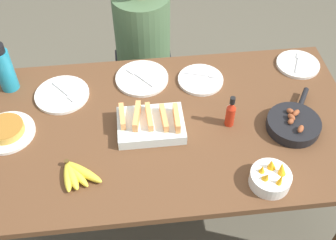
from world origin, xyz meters
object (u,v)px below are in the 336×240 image
object	(u,v)px
banana_bunch	(76,174)
frittata_plate_center	(6,131)
empty_plate_far_right	(298,64)
fruit_bowl_mango	(270,178)
person_figure	(144,62)
skillet	(293,124)
empty_plate_near_front	(62,95)
empty_plate_far_left	(201,80)
hot_sauce_bottle	(231,113)
water_bottle	(4,68)
empty_plate_mid_edge	(142,78)
melon_tray	(151,124)

from	to	relation	value
banana_bunch	frittata_plate_center	xyz separation A→B (m)	(-0.32, 0.27, 0.00)
empty_plate_far_right	fruit_bowl_mango	xyz separation A→B (m)	(-0.35, -0.70, 0.03)
person_figure	banana_bunch	bearing A→B (deg)	-108.92
banana_bunch	frittata_plate_center	bearing A→B (deg)	139.59
skillet	empty_plate_far_right	world-z (taller)	skillet
frittata_plate_center	person_figure	xyz separation A→B (m)	(0.66, 0.73, -0.27)
empty_plate_near_front	empty_plate_far_left	distance (m)	0.69
frittata_plate_center	hot_sauce_bottle	distance (m)	1.00
empty_plate_far_left	water_bottle	size ratio (longest dim) A/B	0.89
skillet	water_bottle	world-z (taller)	water_bottle
banana_bunch	empty_plate_far_right	bearing A→B (deg)	27.15
banana_bunch	water_bottle	distance (m)	0.68
empty_plate_far_right	empty_plate_mid_edge	distance (m)	0.82
person_figure	fruit_bowl_mango	bearing A→B (deg)	-68.62
skillet	fruit_bowl_mango	size ratio (longest dim) A/B	2.01
water_bottle	skillet	bearing A→B (deg)	-17.79
banana_bunch	melon_tray	distance (m)	0.40
empty_plate_far_right	water_bottle	distance (m)	1.47
skillet	hot_sauce_bottle	distance (m)	0.29
banana_bunch	melon_tray	bearing A→B (deg)	34.67
frittata_plate_center	fruit_bowl_mango	size ratio (longest dim) A/B	1.51
frittata_plate_center	water_bottle	bearing A→B (deg)	94.82
fruit_bowl_mango	person_figure	xyz separation A→B (m)	(-0.44, 1.12, -0.29)
empty_plate_near_front	person_figure	xyz separation A→B (m)	(0.43, 0.51, -0.26)
empty_plate_mid_edge	person_figure	xyz separation A→B (m)	(0.03, 0.44, -0.26)
skillet	melon_tray	bearing A→B (deg)	116.00
melon_tray	empty_plate_far_right	distance (m)	0.87
person_figure	frittata_plate_center	bearing A→B (deg)	-132.08
melon_tray	empty_plate_mid_edge	xyz separation A→B (m)	(-0.02, 0.34, -0.02)
water_bottle	person_figure	size ratio (longest dim) A/B	0.21
skillet	empty_plate_far_left	size ratio (longest dim) A/B	1.46
hot_sauce_bottle	melon_tray	bearing A→B (deg)	178.38
skillet	fruit_bowl_mango	world-z (taller)	fruit_bowl_mango
banana_bunch	empty_plate_far_left	world-z (taller)	banana_bunch
banana_bunch	skillet	bearing A→B (deg)	9.38
empty_plate_far_right	empty_plate_near_front	bearing A→B (deg)	-175.73
hot_sauce_bottle	person_figure	distance (m)	0.91
frittata_plate_center	empty_plate_far_left	size ratio (longest dim) A/B	1.10
fruit_bowl_mango	water_bottle	distance (m)	1.32
banana_bunch	skillet	world-z (taller)	skillet
frittata_plate_center	water_bottle	distance (m)	0.33
skillet	frittata_plate_center	bearing A→B (deg)	117.09
melon_tray	water_bottle	world-z (taller)	water_bottle
skillet	frittata_plate_center	xyz separation A→B (m)	(-1.28, 0.11, -0.01)
empty_plate_mid_edge	person_figure	distance (m)	0.51
banana_bunch	water_bottle	world-z (taller)	water_bottle
skillet	empty_plate_far_right	distance (m)	0.45
empty_plate_far_right	person_figure	xyz separation A→B (m)	(-0.79, 0.42, -0.26)
banana_bunch	empty_plate_mid_edge	world-z (taller)	banana_bunch
skillet	empty_plate_near_front	xyz separation A→B (m)	(-1.05, 0.33, -0.02)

